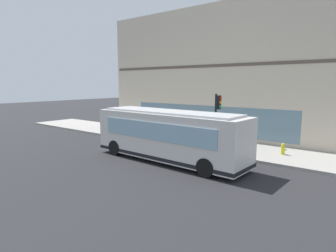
# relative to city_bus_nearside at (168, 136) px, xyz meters

# --- Properties ---
(ground) EXTENTS (120.00, 120.00, 0.00)m
(ground) POSITION_rel_city_bus_nearside_xyz_m (0.36, 2.09, -1.55)
(ground) COLOR #262628
(sidewalk_curb) EXTENTS (4.91, 40.00, 0.15)m
(sidewalk_curb) POSITION_rel_city_bus_nearside_xyz_m (5.42, 2.09, -1.48)
(sidewalk_curb) COLOR #9E9991
(sidewalk_curb) RESTS_ON ground
(building_corner) EXTENTS (6.43, 21.91, 11.13)m
(building_corner) POSITION_rel_city_bus_nearside_xyz_m (11.06, 2.09, 4.00)
(building_corner) COLOR beige
(building_corner) RESTS_ON ground
(city_bus_nearside) EXTENTS (2.84, 10.11, 3.07)m
(city_bus_nearside) POSITION_rel_city_bus_nearside_xyz_m (0.00, 0.00, 0.00)
(city_bus_nearside) COLOR silver
(city_bus_nearside) RESTS_ON ground
(traffic_light_near_corner) EXTENTS (0.32, 0.49, 3.86)m
(traffic_light_near_corner) POSITION_rel_city_bus_nearside_xyz_m (3.44, -1.41, 1.29)
(traffic_light_near_corner) COLOR black
(traffic_light_near_corner) RESTS_ON sidewalk_curb
(fire_hydrant) EXTENTS (0.35, 0.35, 0.74)m
(fire_hydrant) POSITION_rel_city_bus_nearside_xyz_m (5.39, -5.15, -1.04)
(fire_hydrant) COLOR gold
(fire_hydrant) RESTS_ON sidewalk_curb
(pedestrian_by_light_pole) EXTENTS (0.32, 0.32, 1.60)m
(pedestrian_by_light_pole) POSITION_rel_city_bus_nearside_xyz_m (5.11, 9.17, -0.49)
(pedestrian_by_light_pole) COLOR #B23338
(pedestrian_by_light_pole) RESTS_ON sidewalk_curb
(pedestrian_near_hydrant) EXTENTS (0.32, 0.32, 1.56)m
(pedestrian_near_hydrant) POSITION_rel_city_bus_nearside_xyz_m (6.17, 1.63, -0.51)
(pedestrian_near_hydrant) COLOR gold
(pedestrian_near_hydrant) RESTS_ON sidewalk_curb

